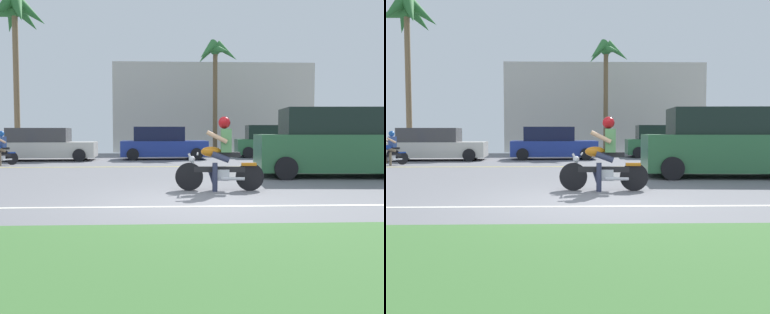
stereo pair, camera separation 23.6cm
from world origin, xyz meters
The scene contains 13 objects.
ground centered at (0.00, 3.00, -0.02)m, with size 56.00×30.00×0.04m, color slate.
grass_median centered at (0.00, -4.10, 0.03)m, with size 56.00×3.80×0.06m, color #3D6B33.
lane_line_near centered at (0.00, -0.52, 0.00)m, with size 50.40×0.12×0.01m, color silver.
lane_line_far centered at (0.00, 8.00, 0.00)m, with size 50.40×0.12×0.01m, color yellow.
motorcyclist centered at (0.55, 1.49, 0.70)m, with size 1.98×0.65×1.66m.
suv_nearby centered at (4.40, 4.36, 0.97)m, with size 5.03×2.43×2.01m.
parked_car_0 centered at (-6.39, 11.78, 0.70)m, with size 4.61×2.28×1.48m.
parked_car_1 centered at (-0.98, 12.47, 0.72)m, with size 4.15×2.09×1.55m.
parked_car_2 centered at (4.57, 13.90, 0.76)m, with size 3.78×2.17×1.65m.
palm_tree_0 centered at (-9.12, 16.10, 7.44)m, with size 4.07×3.98×8.77m.
palm_tree_1 centered at (1.93, 16.26, 5.40)m, with size 2.57×2.80×6.47m.
motorcyclist_distant centered at (-7.17, 8.77, 0.57)m, with size 0.90×1.42×1.35m.
building_far centered at (2.16, 21.00, 2.85)m, with size 12.82×4.00×5.69m, color #BCB7AD.
Camera 2 is at (-0.30, -7.97, 1.33)m, focal length 39.83 mm.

